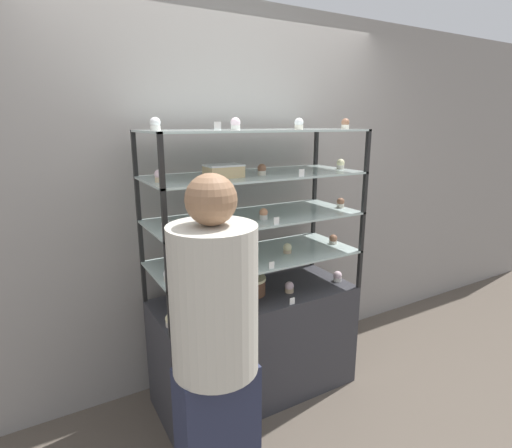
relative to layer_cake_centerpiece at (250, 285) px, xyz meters
name	(u,v)px	position (x,y,z in m)	size (l,w,h in m)	color
ground_plane	(256,390)	(0.03, -0.02, -0.79)	(20.00, 20.00, 0.00)	brown
back_wall	(227,198)	(0.03, 0.40, 0.51)	(8.00, 0.05, 2.60)	gray
display_base	(256,343)	(0.03, -0.02, -0.42)	(1.34, 0.54, 0.73)	#333338
display_riser_lower	(256,258)	(0.03, -0.02, 0.19)	(1.34, 0.54, 0.26)	black
display_riser_middle	(256,218)	(0.03, -0.02, 0.45)	(1.34, 0.54, 0.26)	black
display_riser_upper	(256,176)	(0.03, -0.02, 0.72)	(1.34, 0.54, 0.26)	black
display_riser_top	(256,132)	(0.03, -0.02, 0.98)	(1.34, 0.54, 0.26)	black
layer_cake_centerpiece	(250,285)	(0.00, 0.00, 0.00)	(0.21, 0.21, 0.12)	brown
sheet_cake_frosted	(224,171)	(-0.21, -0.07, 0.77)	(0.21, 0.14, 0.07)	#DBBC84
cupcake_0	(171,320)	(-0.59, -0.15, -0.02)	(0.06, 0.06, 0.07)	beige
cupcake_1	(238,304)	(-0.17, -0.16, -0.02)	(0.06, 0.06, 0.07)	#CCB28C
cupcake_2	(289,287)	(0.24, -0.11, -0.02)	(0.06, 0.06, 0.07)	#CCB28C
cupcake_3	(338,276)	(0.64, -0.12, -0.02)	(0.06, 0.06, 0.07)	white
price_tag_0	(292,301)	(0.15, -0.27, -0.04)	(0.04, 0.00, 0.04)	white
cupcake_4	(169,275)	(-0.58, -0.14, 0.23)	(0.06, 0.06, 0.07)	beige
cupcake_5	(233,259)	(-0.16, -0.08, 0.23)	(0.06, 0.06, 0.07)	#CCB28C
cupcake_6	(287,248)	(0.24, -0.07, 0.23)	(0.06, 0.06, 0.07)	#CCB28C
cupcake_7	(333,239)	(0.64, -0.06, 0.23)	(0.06, 0.06, 0.07)	beige
price_tag_1	(272,265)	(0.00, -0.27, 0.23)	(0.04, 0.00, 0.04)	white
cupcake_8	(166,226)	(-0.57, -0.12, 0.50)	(0.05, 0.05, 0.07)	white
cupcake_9	(264,214)	(0.03, -0.12, 0.50)	(0.05, 0.05, 0.07)	white
cupcake_10	(341,203)	(0.66, -0.10, 0.50)	(0.05, 0.05, 0.07)	beige
price_tag_2	(277,221)	(0.03, -0.27, 0.49)	(0.04, 0.00, 0.04)	white
cupcake_11	(160,176)	(-0.58, -0.07, 0.76)	(0.05, 0.05, 0.07)	#CCB28C
cupcake_12	(262,170)	(0.04, -0.09, 0.76)	(0.05, 0.05, 0.07)	beige
cupcake_13	(341,164)	(0.66, -0.07, 0.76)	(0.05, 0.05, 0.07)	beige
price_tag_3	(302,173)	(0.19, -0.27, 0.75)	(0.04, 0.00, 0.04)	white
cupcake_14	(155,124)	(-0.59, -0.09, 1.02)	(0.05, 0.05, 0.07)	white
cupcake_15	(235,124)	(-0.18, -0.17, 1.02)	(0.05, 0.05, 0.07)	white
cupcake_16	(299,124)	(0.25, -0.15, 1.02)	(0.05, 0.05, 0.07)	beige
cupcake_17	(345,124)	(0.66, -0.10, 1.02)	(0.05, 0.05, 0.07)	beige
price_tag_4	(218,126)	(-0.33, -0.27, 1.01)	(0.04, 0.00, 0.04)	white
customer_figure	(215,345)	(-0.55, -0.67, 0.08)	(0.38, 0.38, 1.63)	#282D47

